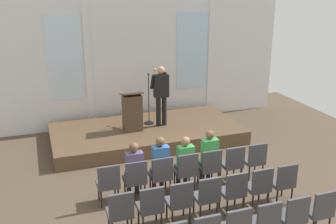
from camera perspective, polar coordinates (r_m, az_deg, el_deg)
The scene contains 27 objects.
ground_plane at distance 8.98m, azimuth 3.10°, elevation -11.90°, with size 13.39×13.39×0.00m, color brown.
rear_partition at distance 12.80m, azimuth -5.23°, elevation 8.07°, with size 10.30×0.14×4.47m.
stage_platform at distance 11.82m, azimuth -3.11°, elevation -3.07°, with size 5.48×2.69×0.40m, color brown.
speaker at distance 11.58m, azimuth -1.02°, elevation 2.96°, with size 0.50×0.69×1.79m.
mic_stand at distance 11.95m, azimuth -2.75°, elevation -0.10°, with size 0.28×0.28×1.55m.
lectern at distance 11.38m, azimuth -5.15°, elevation 0.04°, with size 0.60×0.48×1.16m.
chair_r0_c0 at distance 8.50m, azimuth -8.56°, elevation -9.85°, with size 0.46×0.44×0.94m.
chair_r0_c1 at distance 8.60m, azimuth -4.72°, elevation -9.33°, with size 0.46×0.44×0.94m.
audience_r0_c1 at distance 8.58m, azimuth -4.89°, elevation -7.94°, with size 0.36×0.39×1.31m.
chair_r0_c2 at distance 8.74m, azimuth -0.99°, elevation -8.78°, with size 0.46×0.44×0.94m.
audience_r0_c2 at distance 8.71m, azimuth -1.16°, elevation -7.27°, with size 0.36×0.39×1.36m.
chair_r0_c3 at distance 8.92m, azimuth 2.59°, elevation -8.22°, with size 0.46×0.44×0.94m.
audience_r0_c3 at distance 8.90m, azimuth 2.42°, elevation -6.93°, with size 0.36×0.39×1.29m.
chair_r0_c4 at distance 9.13m, azimuth 6.02°, elevation -7.65°, with size 0.46×0.44×0.94m.
audience_r0_c4 at distance 9.09m, azimuth 5.86°, elevation -6.17°, with size 0.36×0.39×1.37m.
chair_r0_c5 at distance 9.37m, azimuth 9.27°, elevation -7.08°, with size 0.46×0.44×0.94m.
chair_r0_c6 at distance 9.64m, azimuth 12.34°, elevation -6.52°, with size 0.46×0.44×0.94m.
chair_r1_c0 at distance 7.52m, azimuth -6.87°, elevation -13.84°, with size 0.46×0.44×0.94m.
chair_r1_c1 at distance 7.64m, azimuth -2.50°, elevation -13.16°, with size 0.46×0.44×0.94m.
chair_r1_c2 at distance 7.79m, azimuth 1.69°, elevation -12.44°, with size 0.46×0.44×0.94m.
chair_r1_c3 at distance 7.99m, azimuth 5.67°, elevation -11.69°, with size 0.46×0.44×0.94m.
chair_r1_c4 at distance 8.22m, azimuth 9.42°, elevation -10.93°, with size 0.46×0.44×0.94m.
chair_r1_c5 at distance 8.49m, azimuth 12.94°, elevation -10.17°, with size 0.46×0.44×0.94m.
chair_r1_c6 at distance 8.79m, azimuth 16.21°, elevation -9.43°, with size 0.46×0.44×0.94m.
chair_r2_c4 at distance 7.39m, azimuth 13.74°, elevation -14.93°, with size 0.46×0.44×0.94m.
chair_r2_c5 at distance 7.68m, azimuth 17.51°, elevation -13.89°, with size 0.46×0.44×0.94m.
chair_r2_c6 at distance 8.01m, azimuth 20.96°, elevation -12.87°, with size 0.46×0.44×0.94m.
Camera 1 is at (-2.97, -7.16, 4.54)m, focal length 42.48 mm.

